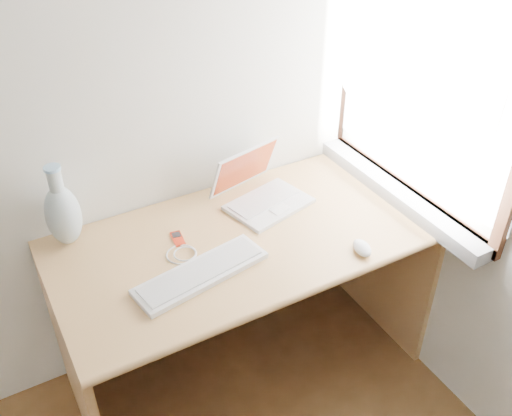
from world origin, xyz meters
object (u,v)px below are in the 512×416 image
external_keyboard (201,273)px  desk (236,266)px  laptop (264,190)px  vase (63,213)px

external_keyboard → desk: bearing=31.8°
laptop → vase: 0.78m
desk → laptop: laptop is taller
laptop → external_keyboard: 0.51m
external_keyboard → vase: bearing=120.9°
desk → external_keyboard: size_ratio=2.90×
external_keyboard → vase: (-0.35, 0.41, 0.12)m
external_keyboard → vase: vase is taller
laptop → desk: bearing=-169.1°
laptop → external_keyboard: (-0.42, -0.29, -0.04)m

